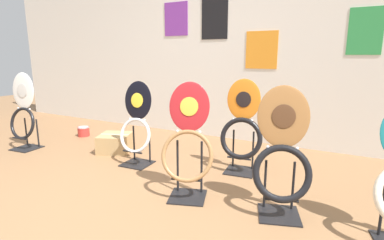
{
  "coord_description": "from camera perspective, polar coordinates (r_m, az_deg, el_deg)",
  "views": [
    {
      "loc": [
        1.53,
        -1.27,
        1.1
      ],
      "look_at": [
        0.32,
        0.97,
        0.55
      ],
      "focal_mm": 28.0,
      "sensor_mm": 36.0,
      "label": 1
    }
  ],
  "objects": [
    {
      "name": "paint_can",
      "position": [
        4.44,
        -19.96,
        -1.99
      ],
      "size": [
        0.16,
        0.16,
        0.13
      ],
      "color": "red",
      "rests_on": "ground_plane"
    },
    {
      "name": "wall_back",
      "position": [
        4.03,
        6.24,
        14.94
      ],
      "size": [
        8.0,
        0.07,
        2.6
      ],
      "color": "silver",
      "rests_on": "ground_plane"
    },
    {
      "name": "toilet_seat_display_crimson_swirl",
      "position": [
        2.31,
        -0.81,
        -5.17
      ],
      "size": [
        0.44,
        0.36,
        0.91
      ],
      "color": "black",
      "rests_on": "ground_plane"
    },
    {
      "name": "toilet_seat_display_orange_sun",
      "position": [
        2.86,
        9.42,
        -2.38
      ],
      "size": [
        0.41,
        0.31,
        0.89
      ],
      "color": "black",
      "rests_on": "ground_plane"
    },
    {
      "name": "storage_box",
      "position": [
        3.62,
        -14.44,
        -4.23
      ],
      "size": [
        0.45,
        0.46,
        0.21
      ],
      "color": "tan",
      "rests_on": "ground_plane"
    },
    {
      "name": "ground_plane",
      "position": [
        2.27,
        -19.98,
        -17.57
      ],
      "size": [
        14.0,
        14.0,
        0.0
      ],
      "primitive_type": "plane",
      "color": "#8E6642"
    },
    {
      "name": "toilet_seat_display_jazz_black",
      "position": [
        3.08,
        -10.52,
        -0.9
      ],
      "size": [
        0.37,
        0.3,
        0.85
      ],
      "color": "black",
      "rests_on": "ground_plane"
    },
    {
      "name": "toilet_seat_display_woodgrain",
      "position": [
        2.14,
        16.79,
        -7.17
      ],
      "size": [
        0.44,
        0.37,
        0.91
      ],
      "color": "black",
      "rests_on": "ground_plane"
    },
    {
      "name": "toilet_seat_display_white_plain",
      "position": [
        4.06,
        -29.48,
        1.23
      ],
      "size": [
        0.4,
        0.31,
        0.91
      ],
      "color": "black",
      "rests_on": "ground_plane"
    }
  ]
}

